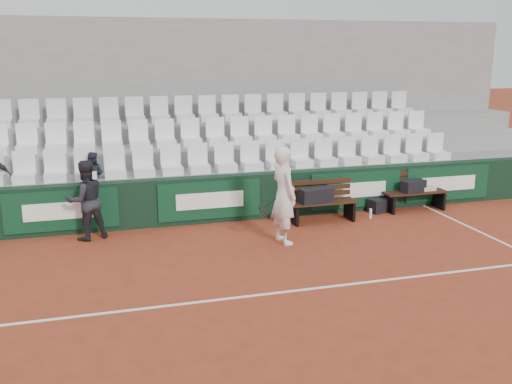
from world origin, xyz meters
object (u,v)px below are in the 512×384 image
object	(u,v)px
bench_left	(322,211)
bench_right	(414,201)
tennis_player	(284,195)
spectator_c	(91,155)
sports_bag_left	(316,195)
water_bottle_far	(370,214)
sports_bag_right	(413,186)
ball_kid	(86,200)
water_bottle_near	(277,216)
sports_bag_ground	(380,205)

from	to	relation	value
bench_left	bench_right	size ratio (longest dim) A/B	1.00
tennis_player	spectator_c	size ratio (longest dim) A/B	1.87
bench_left	sports_bag_left	distance (m)	0.42
bench_left	tennis_player	world-z (taller)	tennis_player
water_bottle_far	sports_bag_right	bearing A→B (deg)	14.85
sports_bag_right	sports_bag_left	bearing A→B (deg)	-173.80
spectator_c	sports_bag_right	bearing A→B (deg)	-174.98
bench_left	sports_bag_left	xyz separation A→B (m)	(-0.17, -0.04, 0.38)
bench_right	water_bottle_far	distance (m)	1.34
tennis_player	spectator_c	bearing A→B (deg)	147.13
sports_bag_left	ball_kid	distance (m)	4.72
water_bottle_far	spectator_c	bearing A→B (deg)	167.92
sports_bag_right	tennis_player	distance (m)	3.84
water_bottle_near	ball_kid	xyz separation A→B (m)	(-3.93, -0.08, 0.66)
tennis_player	spectator_c	distance (m)	4.19
bench_right	ball_kid	bearing A→B (deg)	-179.04
ball_kid	spectator_c	xyz separation A→B (m)	(0.15, 1.02, 0.72)
water_bottle_far	tennis_player	distance (m)	2.70
bench_right	water_bottle_far	world-z (taller)	bench_right
ball_kid	water_bottle_near	bearing A→B (deg)	161.77
ball_kid	water_bottle_far	bearing A→B (deg)	158.43
bench_left	sports_bag_right	world-z (taller)	sports_bag_right
tennis_player	ball_kid	distance (m)	3.84
bench_left	sports_bag_right	xyz separation A→B (m)	(2.34, 0.23, 0.36)
sports_bag_left	water_bottle_near	distance (m)	0.96
bench_left	sports_bag_ground	size ratio (longest dim) A/B	2.92
spectator_c	tennis_player	bearing A→B (deg)	159.63
sports_bag_ground	water_bottle_far	world-z (taller)	sports_bag_ground
water_bottle_far	water_bottle_near	bearing A→B (deg)	171.56
tennis_player	ball_kid	size ratio (longest dim) A/B	1.19
bench_left	bench_right	bearing A→B (deg)	6.13
bench_right	sports_bag_ground	world-z (taller)	bench_right
water_bottle_near	spectator_c	bearing A→B (deg)	165.96
bench_right	sports_bag_ground	xyz separation A→B (m)	(-0.84, 0.08, -0.07)
sports_bag_ground	tennis_player	distance (m)	3.25
sports_bag_left	water_bottle_far	xyz separation A→B (m)	(1.29, -0.05, -0.49)
water_bottle_near	sports_bag_ground	bearing A→B (deg)	2.80
ball_kid	sports_bag_left	bearing A→B (deg)	158.46
bench_right	sports_bag_left	bearing A→B (deg)	-173.37
water_bottle_near	water_bottle_far	bearing A→B (deg)	-8.44
sports_bag_right	water_bottle_far	xyz separation A→B (m)	(-1.22, -0.32, -0.47)
sports_bag_right	water_bottle_near	distance (m)	3.33
spectator_c	sports_bag_ground	bearing A→B (deg)	-174.94
bench_right	water_bottle_near	xyz separation A→B (m)	(-3.36, -0.04, -0.10)
bench_left	spectator_c	xyz separation A→B (m)	(-4.74, 1.16, 1.28)
water_bottle_far	tennis_player	xyz separation A→B (m)	(-2.37, -1.00, 0.83)
spectator_c	ball_kid	bearing A→B (deg)	94.29
water_bottle_near	ball_kid	world-z (taller)	ball_kid
bench_right	sports_bag_right	size ratio (longest dim) A/B	2.61
water_bottle_far	ball_kid	xyz separation A→B (m)	(-6.00, 0.23, 0.68)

